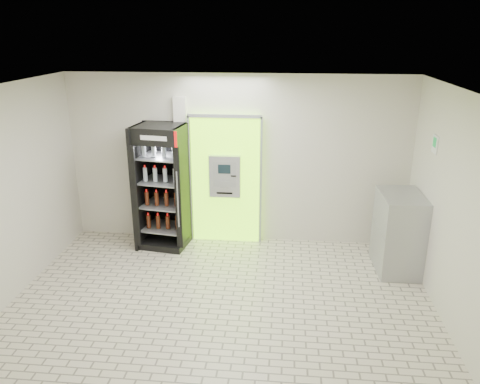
# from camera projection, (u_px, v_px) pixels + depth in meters

# --- Properties ---
(ground) EXTENTS (6.00, 6.00, 0.00)m
(ground) POSITION_uv_depth(u_px,v_px,m) (218.00, 314.00, 6.40)
(ground) COLOR beige
(ground) RESTS_ON ground
(room_shell) EXTENTS (6.00, 6.00, 6.00)m
(room_shell) POSITION_uv_depth(u_px,v_px,m) (216.00, 187.00, 5.79)
(room_shell) COLOR beige
(room_shell) RESTS_ON ground
(atm_assembly) EXTENTS (1.30, 0.24, 2.33)m
(atm_assembly) POSITION_uv_depth(u_px,v_px,m) (226.00, 179.00, 8.30)
(atm_assembly) COLOR #84EB12
(atm_assembly) RESTS_ON ground
(pillar) EXTENTS (0.22, 0.11, 2.60)m
(pillar) POSITION_uv_depth(u_px,v_px,m) (183.00, 170.00, 8.36)
(pillar) COLOR silver
(pillar) RESTS_ON ground
(beverage_cooler) EXTENTS (0.91, 0.86, 2.18)m
(beverage_cooler) POSITION_uv_depth(u_px,v_px,m) (163.00, 189.00, 8.18)
(beverage_cooler) COLOR black
(beverage_cooler) RESTS_ON ground
(steel_cabinet) EXTENTS (0.67, 0.98, 1.27)m
(steel_cabinet) POSITION_uv_depth(u_px,v_px,m) (398.00, 232.00, 7.42)
(steel_cabinet) COLOR #9B9DA2
(steel_cabinet) RESTS_ON ground
(exit_sign) EXTENTS (0.02, 0.22, 0.26)m
(exit_sign) POSITION_uv_depth(u_px,v_px,m) (435.00, 144.00, 6.73)
(exit_sign) COLOR white
(exit_sign) RESTS_ON room_shell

